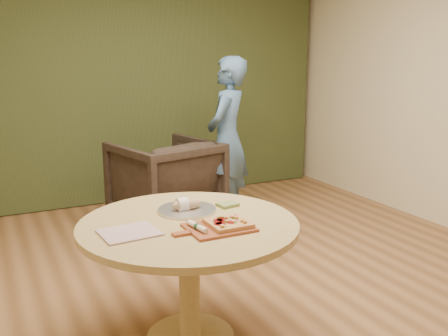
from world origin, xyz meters
name	(u,v)px	position (x,y,z in m)	size (l,w,h in m)	color
room_shell	(257,101)	(0.00, 0.00, 1.40)	(5.04, 6.04, 2.84)	#94643B
curtain	(129,80)	(0.00, 2.90, 1.40)	(4.80, 0.14, 2.78)	#2C3618
pedestal_table	(189,245)	(-0.56, -0.20, 0.61)	(1.26, 1.26, 0.75)	tan
pizza_paddle	(217,228)	(-0.46, -0.38, 0.76)	(0.45, 0.28, 0.01)	brown
flatbread_pizza	(228,223)	(-0.40, -0.39, 0.78)	(0.22, 0.22, 0.04)	tan
cutlery_roll	(197,227)	(-0.58, -0.37, 0.78)	(0.05, 0.20, 0.03)	silver
newspaper	(130,233)	(-0.91, -0.23, 0.76)	(0.30, 0.25, 0.01)	silver
serving_tray	(187,210)	(-0.49, -0.01, 0.76)	(0.36, 0.36, 0.02)	silver
bread_roll	(185,204)	(-0.50, -0.01, 0.79)	(0.19, 0.09, 0.09)	tan
green_packet	(228,205)	(-0.22, -0.03, 0.76)	(0.12, 0.10, 0.02)	#57682E
armchair	(165,177)	(0.06, 1.92, 0.47)	(0.91, 0.86, 0.94)	black
person_standing	(227,139)	(0.69, 1.79, 0.83)	(0.61, 0.40, 1.67)	#45698E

